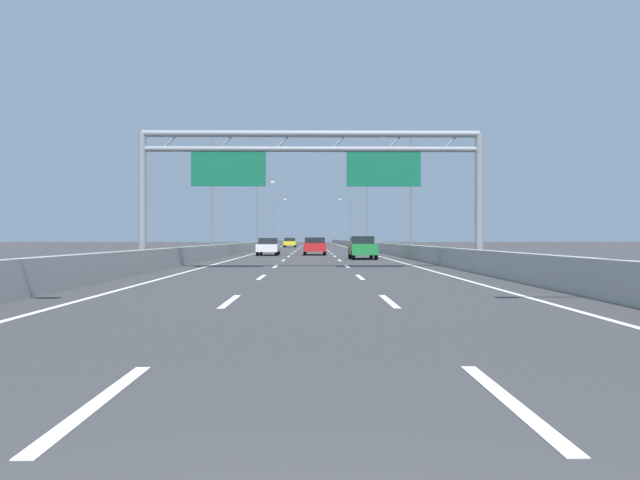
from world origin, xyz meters
TOP-DOWN VIEW (x-y plane):
  - ground_plane at (0.00, 100.00)m, footprint 260.00×260.00m
  - lane_dash_left_0 at (-1.80, 3.50)m, footprint 0.16×3.00m
  - lane_dash_left_1 at (-1.80, 12.50)m, footprint 0.16×3.00m
  - lane_dash_left_2 at (-1.80, 21.50)m, footprint 0.16×3.00m
  - lane_dash_left_3 at (-1.80, 30.50)m, footprint 0.16×3.00m
  - lane_dash_left_4 at (-1.80, 39.50)m, footprint 0.16×3.00m
  - lane_dash_left_5 at (-1.80, 48.50)m, footprint 0.16×3.00m
  - lane_dash_left_6 at (-1.80, 57.50)m, footprint 0.16×3.00m
  - lane_dash_left_7 at (-1.80, 66.50)m, footprint 0.16×3.00m
  - lane_dash_left_8 at (-1.80, 75.50)m, footprint 0.16×3.00m
  - lane_dash_left_9 at (-1.80, 84.50)m, footprint 0.16×3.00m
  - lane_dash_left_10 at (-1.80, 93.50)m, footprint 0.16×3.00m
  - lane_dash_left_11 at (-1.80, 102.50)m, footprint 0.16×3.00m
  - lane_dash_left_12 at (-1.80, 111.50)m, footprint 0.16×3.00m
  - lane_dash_left_13 at (-1.80, 120.50)m, footprint 0.16×3.00m
  - lane_dash_left_14 at (-1.80, 129.50)m, footprint 0.16×3.00m
  - lane_dash_left_15 at (-1.80, 138.50)m, footprint 0.16×3.00m
  - lane_dash_left_16 at (-1.80, 147.50)m, footprint 0.16×3.00m
  - lane_dash_left_17 at (-1.80, 156.50)m, footprint 0.16×3.00m
  - lane_dash_right_0 at (1.80, 3.50)m, footprint 0.16×3.00m
  - lane_dash_right_1 at (1.80, 12.50)m, footprint 0.16×3.00m
  - lane_dash_right_2 at (1.80, 21.50)m, footprint 0.16×3.00m
  - lane_dash_right_3 at (1.80, 30.50)m, footprint 0.16×3.00m
  - lane_dash_right_4 at (1.80, 39.50)m, footprint 0.16×3.00m
  - lane_dash_right_5 at (1.80, 48.50)m, footprint 0.16×3.00m
  - lane_dash_right_6 at (1.80, 57.50)m, footprint 0.16×3.00m
  - lane_dash_right_7 at (1.80, 66.50)m, footprint 0.16×3.00m
  - lane_dash_right_8 at (1.80, 75.50)m, footprint 0.16×3.00m
  - lane_dash_right_9 at (1.80, 84.50)m, footprint 0.16×3.00m
  - lane_dash_right_10 at (1.80, 93.50)m, footprint 0.16×3.00m
  - lane_dash_right_11 at (1.80, 102.50)m, footprint 0.16×3.00m
  - lane_dash_right_12 at (1.80, 111.50)m, footprint 0.16×3.00m
  - lane_dash_right_13 at (1.80, 120.50)m, footprint 0.16×3.00m
  - lane_dash_right_14 at (1.80, 129.50)m, footprint 0.16×3.00m
  - lane_dash_right_15 at (1.80, 138.50)m, footprint 0.16×3.00m
  - lane_dash_right_16 at (1.80, 147.50)m, footprint 0.16×3.00m
  - lane_dash_right_17 at (1.80, 156.50)m, footprint 0.16×3.00m
  - edge_line_left at (-5.25, 88.00)m, footprint 0.16×176.00m
  - edge_line_right at (5.25, 88.00)m, footprint 0.16×176.00m
  - barrier_left at (-6.90, 110.00)m, footprint 0.45×220.00m
  - barrier_right at (6.90, 110.00)m, footprint 0.45×220.00m
  - sign_gantry at (-0.05, 27.51)m, footprint 15.77×0.36m
  - streetlamp_left_mid at (-7.47, 47.84)m, footprint 2.58×0.28m
  - streetlamp_right_mid at (7.47, 47.84)m, footprint 2.58×0.28m
  - streetlamp_left_far at (-7.47, 88.52)m, footprint 2.58×0.28m
  - streetlamp_right_far at (7.47, 88.52)m, footprint 2.58×0.28m
  - streetlamp_left_distant at (-7.47, 129.20)m, footprint 2.58×0.28m
  - streetlamp_right_distant at (7.47, 129.20)m, footprint 2.58×0.28m
  - green_car at (3.47, 42.17)m, footprint 1.72×4.70m
  - yellow_car at (-3.47, 98.80)m, footprint 1.89×4.60m
  - red_car at (0.25, 52.67)m, footprint 1.88×4.50m
  - white_car at (-3.60, 51.61)m, footprint 1.72×4.67m
  - silver_car at (0.11, 77.89)m, footprint 1.90×4.60m

SIDE VIEW (x-z plane):
  - ground_plane at x=0.00m, z-range 0.00..0.00m
  - lane_dash_left_0 at x=-1.80m, z-range 0.00..0.01m
  - lane_dash_left_1 at x=-1.80m, z-range 0.00..0.01m
  - lane_dash_left_2 at x=-1.80m, z-range 0.00..0.01m
  - lane_dash_left_3 at x=-1.80m, z-range 0.00..0.01m
  - lane_dash_left_4 at x=-1.80m, z-range 0.00..0.01m
  - lane_dash_left_5 at x=-1.80m, z-range 0.00..0.01m
  - lane_dash_left_6 at x=-1.80m, z-range 0.00..0.01m
  - lane_dash_left_7 at x=-1.80m, z-range 0.00..0.01m
  - lane_dash_left_8 at x=-1.80m, z-range 0.00..0.01m
  - lane_dash_left_9 at x=-1.80m, z-range 0.00..0.01m
  - lane_dash_left_10 at x=-1.80m, z-range 0.00..0.01m
  - lane_dash_left_11 at x=-1.80m, z-range 0.00..0.01m
  - lane_dash_left_12 at x=-1.80m, z-range 0.00..0.01m
  - lane_dash_left_13 at x=-1.80m, z-range 0.00..0.01m
  - lane_dash_left_14 at x=-1.80m, z-range 0.00..0.01m
  - lane_dash_left_15 at x=-1.80m, z-range 0.00..0.01m
  - lane_dash_left_16 at x=-1.80m, z-range 0.00..0.01m
  - lane_dash_left_17 at x=-1.80m, z-range 0.00..0.01m
  - lane_dash_right_0 at x=1.80m, z-range 0.00..0.01m
  - lane_dash_right_1 at x=1.80m, z-range 0.00..0.01m
  - lane_dash_right_2 at x=1.80m, z-range 0.00..0.01m
  - lane_dash_right_3 at x=1.80m, z-range 0.00..0.01m
  - lane_dash_right_4 at x=1.80m, z-range 0.00..0.01m
  - lane_dash_right_5 at x=1.80m, z-range 0.00..0.01m
  - lane_dash_right_6 at x=1.80m, z-range 0.00..0.01m
  - lane_dash_right_7 at x=1.80m, z-range 0.00..0.01m
  - lane_dash_right_8 at x=1.80m, z-range 0.00..0.01m
  - lane_dash_right_9 at x=1.80m, z-range 0.00..0.01m
  - lane_dash_right_10 at x=1.80m, z-range 0.00..0.01m
  - lane_dash_right_11 at x=1.80m, z-range 0.00..0.01m
  - lane_dash_right_12 at x=1.80m, z-range 0.00..0.01m
  - lane_dash_right_13 at x=1.80m, z-range 0.00..0.01m
  - lane_dash_right_14 at x=1.80m, z-range 0.00..0.01m
  - lane_dash_right_15 at x=1.80m, z-range 0.00..0.01m
  - lane_dash_right_16 at x=1.80m, z-range 0.00..0.01m
  - lane_dash_right_17 at x=1.80m, z-range 0.00..0.01m
  - edge_line_left at x=-5.25m, z-range 0.00..0.01m
  - edge_line_right at x=5.25m, z-range 0.00..0.01m
  - barrier_left at x=-6.90m, z-range 0.00..0.95m
  - barrier_right at x=6.90m, z-range 0.00..0.95m
  - white_car at x=-3.60m, z-range 0.01..1.45m
  - silver_car at x=0.11m, z-range 0.02..1.49m
  - yellow_car at x=-3.47m, z-range 0.02..1.48m
  - red_car at x=0.25m, z-range 0.03..1.51m
  - green_car at x=3.47m, z-range 0.01..1.57m
  - sign_gantry at x=-0.05m, z-range 1.62..7.98m
  - streetlamp_left_mid at x=-7.47m, z-range 0.65..10.15m
  - streetlamp_right_mid at x=7.47m, z-range 0.65..10.15m
  - streetlamp_left_far at x=-7.47m, z-range 0.65..10.15m
  - streetlamp_right_far at x=7.47m, z-range 0.65..10.15m
  - streetlamp_left_distant at x=-7.47m, z-range 0.65..10.15m
  - streetlamp_right_distant at x=7.47m, z-range 0.65..10.15m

